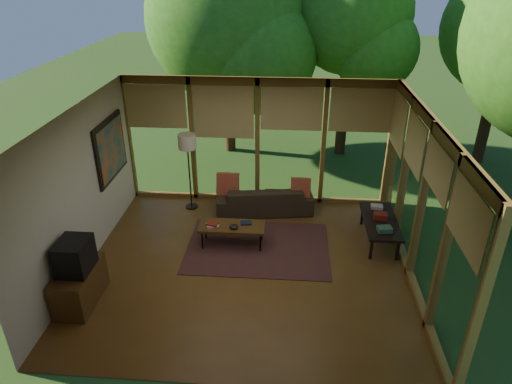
# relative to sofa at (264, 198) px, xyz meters

# --- Properties ---
(floor) EXTENTS (5.50, 5.50, 0.00)m
(floor) POSITION_rel_sofa_xyz_m (-0.18, -2.00, -0.29)
(floor) COLOR brown
(floor) RESTS_ON ground
(ceiling) EXTENTS (5.50, 5.50, 0.00)m
(ceiling) POSITION_rel_sofa_xyz_m (-0.18, -2.00, 2.41)
(ceiling) COLOR white
(ceiling) RESTS_ON ground
(wall_left) EXTENTS (0.04, 5.00, 2.70)m
(wall_left) POSITION_rel_sofa_xyz_m (-2.93, -2.00, 1.06)
(wall_left) COLOR beige
(wall_left) RESTS_ON ground
(wall_front) EXTENTS (5.50, 0.04, 2.70)m
(wall_front) POSITION_rel_sofa_xyz_m (-0.18, -4.50, 1.06)
(wall_front) COLOR beige
(wall_front) RESTS_ON ground
(window_wall_back) EXTENTS (5.50, 0.12, 2.70)m
(window_wall_back) POSITION_rel_sofa_xyz_m (-0.18, 0.50, 1.06)
(window_wall_back) COLOR olive
(window_wall_back) RESTS_ON ground
(window_wall_right) EXTENTS (0.12, 5.00, 2.70)m
(window_wall_right) POSITION_rel_sofa_xyz_m (2.57, -2.00, 1.06)
(window_wall_right) COLOR olive
(window_wall_right) RESTS_ON ground
(tree_nw) EXTENTS (4.05, 4.05, 5.45)m
(tree_nw) POSITION_rel_sofa_xyz_m (-1.14, 3.48, 3.12)
(tree_nw) COLOR #3A2515
(tree_nw) RESTS_ON ground
(tree_ne) EXTENTS (2.94, 2.94, 5.07)m
(tree_ne) POSITION_rel_sofa_xyz_m (1.88, 3.51, 3.28)
(tree_ne) COLOR #3A2515
(tree_ne) RESTS_ON ground
(tree_far) EXTENTS (3.02, 3.02, 4.82)m
(tree_far) POSITION_rel_sofa_xyz_m (5.47, 3.13, 3.00)
(tree_far) COLOR #3A2515
(tree_far) RESTS_ON ground
(rug) EXTENTS (2.60, 1.84, 0.01)m
(rug) POSITION_rel_sofa_xyz_m (-0.03, -1.42, -0.29)
(rug) COLOR brown
(rug) RESTS_ON floor
(sofa) EXTENTS (2.09, 1.07, 0.58)m
(sofa) POSITION_rel_sofa_xyz_m (0.00, 0.00, 0.00)
(sofa) COLOR #322719
(sofa) RESTS_ON floor
(pillow_left) EXTENTS (0.46, 0.24, 0.48)m
(pillow_left) POSITION_rel_sofa_xyz_m (-0.75, -0.05, 0.32)
(pillow_left) COLOR maroon
(pillow_left) RESTS_ON sofa
(pillow_right) EXTENTS (0.40, 0.22, 0.42)m
(pillow_right) POSITION_rel_sofa_xyz_m (0.75, -0.05, 0.29)
(pillow_right) COLOR maroon
(pillow_right) RESTS_ON sofa
(ct_book_lower) EXTENTS (0.26, 0.22, 0.03)m
(ct_book_lower) POSITION_rel_sofa_xyz_m (-0.86, -1.41, 0.15)
(ct_book_lower) COLOR #B8AEA7
(ct_book_lower) RESTS_ON coffee_table
(ct_book_upper) EXTENTS (0.22, 0.18, 0.03)m
(ct_book_upper) POSITION_rel_sofa_xyz_m (-0.86, -1.41, 0.18)
(ct_book_upper) COLOR maroon
(ct_book_upper) RESTS_ON coffee_table
(ct_book_side) EXTENTS (0.22, 0.18, 0.03)m
(ct_book_side) POSITION_rel_sofa_xyz_m (-0.26, -1.28, 0.15)
(ct_book_side) COLOR black
(ct_book_side) RESTS_ON coffee_table
(ct_bowl) EXTENTS (0.16, 0.16, 0.07)m
(ct_bowl) POSITION_rel_sofa_xyz_m (-0.46, -1.46, 0.17)
(ct_bowl) COLOR black
(ct_bowl) RESTS_ON coffee_table
(media_cabinet) EXTENTS (0.50, 1.00, 0.60)m
(media_cabinet) POSITION_rel_sofa_xyz_m (-2.65, -3.09, 0.01)
(media_cabinet) COLOR #523516
(media_cabinet) RESTS_ON floor
(television) EXTENTS (0.45, 0.55, 0.50)m
(television) POSITION_rel_sofa_xyz_m (-2.63, -3.09, 0.56)
(television) COLOR black
(television) RESTS_ON media_cabinet
(console_book_a) EXTENTS (0.27, 0.21, 0.09)m
(console_book_a) POSITION_rel_sofa_xyz_m (2.22, -1.41, 0.21)
(console_book_a) COLOR #36604B
(console_book_a) RESTS_ON side_console
(console_book_b) EXTENTS (0.26, 0.20, 0.11)m
(console_book_b) POSITION_rel_sofa_xyz_m (2.22, -0.96, 0.22)
(console_book_b) COLOR maroon
(console_book_b) RESTS_ON side_console
(console_book_c) EXTENTS (0.24, 0.18, 0.06)m
(console_book_c) POSITION_rel_sofa_xyz_m (2.22, -0.56, 0.19)
(console_book_c) COLOR #B8AEA7
(console_book_c) RESTS_ON side_console
(floor_lamp) EXTENTS (0.36, 0.36, 1.65)m
(floor_lamp) POSITION_rel_sofa_xyz_m (-1.56, 0.03, 1.11)
(floor_lamp) COLOR black
(floor_lamp) RESTS_ON floor
(coffee_table) EXTENTS (1.20, 0.50, 0.43)m
(coffee_table) POSITION_rel_sofa_xyz_m (-0.51, -1.36, 0.10)
(coffee_table) COLOR #523516
(coffee_table) RESTS_ON floor
(side_console) EXTENTS (0.60, 1.40, 0.46)m
(side_console) POSITION_rel_sofa_xyz_m (2.22, -1.01, 0.12)
(side_console) COLOR black
(side_console) RESTS_ON floor
(wall_painting) EXTENTS (0.06, 1.35, 1.15)m
(wall_painting) POSITION_rel_sofa_xyz_m (-2.89, -0.60, 1.26)
(wall_painting) COLOR black
(wall_painting) RESTS_ON wall_left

